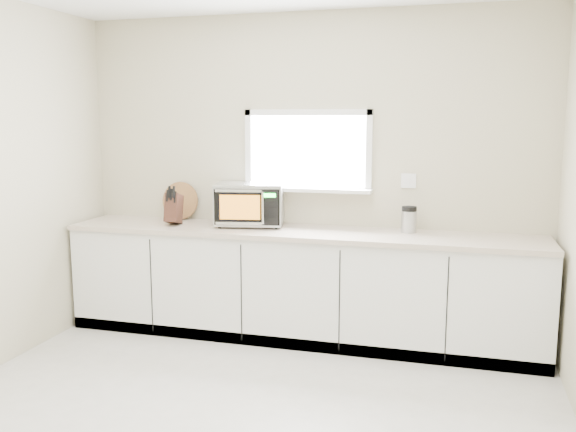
% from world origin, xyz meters
% --- Properties ---
extents(back_wall, '(4.00, 0.17, 2.70)m').
position_xyz_m(back_wall, '(0.00, 2.00, 1.36)').
color(back_wall, beige).
rests_on(back_wall, ground).
extents(cabinets, '(3.92, 0.60, 0.88)m').
position_xyz_m(cabinets, '(0.00, 1.70, 0.44)').
color(cabinets, white).
rests_on(cabinets, ground).
extents(countertop, '(3.92, 0.64, 0.04)m').
position_xyz_m(countertop, '(0.00, 1.69, 0.90)').
color(countertop, beige).
rests_on(countertop, cabinets).
extents(microwave, '(0.64, 0.54, 0.36)m').
position_xyz_m(microwave, '(-0.46, 1.81, 1.11)').
color(microwave, black).
rests_on(microwave, countertop).
extents(knife_block, '(0.14, 0.25, 0.34)m').
position_xyz_m(knife_block, '(-1.10, 1.65, 1.07)').
color(knife_block, '#422217').
rests_on(knife_block, countertop).
extents(cutting_board, '(0.34, 0.08, 0.34)m').
position_xyz_m(cutting_board, '(-1.17, 1.94, 1.09)').
color(cutting_board, olive).
rests_on(cutting_board, countertop).
extents(coffee_grinder, '(0.13, 0.13, 0.21)m').
position_xyz_m(coffee_grinder, '(0.87, 1.84, 1.03)').
color(coffee_grinder, '#AAACB1').
rests_on(coffee_grinder, countertop).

